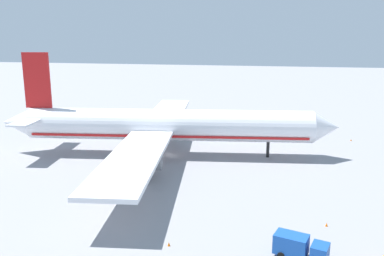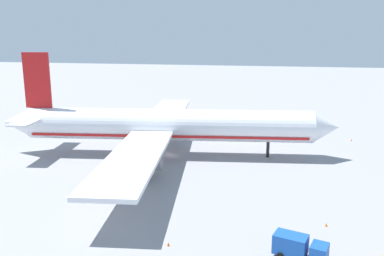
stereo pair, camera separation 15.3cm
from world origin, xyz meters
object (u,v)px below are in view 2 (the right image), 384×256
(baggage_cart_1, at_px, (111,118))
(traffic_cone_4, at_px, (168,244))
(airliner, at_px, (164,126))
(traffic_cone_2, at_px, (326,225))
(traffic_cone_0, at_px, (351,140))
(service_truck_1, at_px, (299,247))
(baggage_cart_0, at_px, (309,129))
(traffic_cone_3, at_px, (328,124))

(baggage_cart_1, distance_m, traffic_cone_4, 82.93)
(baggage_cart_1, height_order, traffic_cone_4, baggage_cart_1)
(airliner, height_order, traffic_cone_4, airliner)
(traffic_cone_2, xyz_separation_m, traffic_cone_4, (-20.32, -10.28, 0.00))
(airliner, relative_size, baggage_cart_1, 27.85)
(baggage_cart_1, xyz_separation_m, traffic_cone_4, (40.46, -72.39, -0.45))
(baggage_cart_1, relative_size, traffic_cone_0, 5.34)
(service_truck_1, height_order, traffic_cone_4, service_truck_1)
(baggage_cart_1, relative_size, traffic_cone_4, 5.34)
(traffic_cone_2, bearing_deg, baggage_cart_1, 134.38)
(baggage_cart_0, bearing_deg, traffic_cone_4, -106.31)
(airliner, relative_size, service_truck_1, 12.08)
(service_truck_1, relative_size, baggage_cart_0, 2.25)
(baggage_cart_0, xyz_separation_m, traffic_cone_0, (9.91, -10.94, 0.01))
(baggage_cart_1, relative_size, traffic_cone_2, 5.34)
(baggage_cart_1, bearing_deg, traffic_cone_0, -8.30)
(airliner, height_order, service_truck_1, airliner)
(baggage_cart_1, bearing_deg, airliner, -50.02)
(airliner, distance_m, traffic_cone_4, 41.48)
(traffic_cone_0, xyz_separation_m, traffic_cone_2, (-10.91, -51.65, 0.00))
(traffic_cone_2, bearing_deg, service_truck_1, -113.38)
(baggage_cart_0, height_order, traffic_cone_3, traffic_cone_3)
(service_truck_1, height_order, traffic_cone_3, service_truck_1)
(airliner, distance_m, service_truck_1, 48.13)
(traffic_cone_0, height_order, traffic_cone_4, same)
(baggage_cart_0, bearing_deg, traffic_cone_2, -90.91)
(traffic_cone_4, bearing_deg, traffic_cone_2, 26.84)
(airliner, distance_m, traffic_cone_2, 44.09)
(baggage_cart_1, bearing_deg, service_truck_1, -51.68)
(airliner, height_order, traffic_cone_3, airliner)
(traffic_cone_0, bearing_deg, traffic_cone_2, -101.93)
(traffic_cone_0, relative_size, traffic_cone_4, 1.00)
(traffic_cone_3, relative_size, traffic_cone_4, 1.00)
(airliner, bearing_deg, service_truck_1, -53.20)
(airliner, xyz_separation_m, baggage_cart_1, (-27.99, 33.38, -6.12))
(traffic_cone_4, bearing_deg, traffic_cone_3, 71.28)
(traffic_cone_2, xyz_separation_m, traffic_cone_3, (6.96, 70.22, 0.00))
(airliner, xyz_separation_m, traffic_cone_0, (43.70, 22.91, -6.57))
(service_truck_1, height_order, traffic_cone_2, service_truck_1)
(airliner, relative_size, traffic_cone_0, 148.72)
(service_truck_1, height_order, baggage_cart_1, service_truck_1)
(airliner, distance_m, baggage_cart_1, 43.99)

